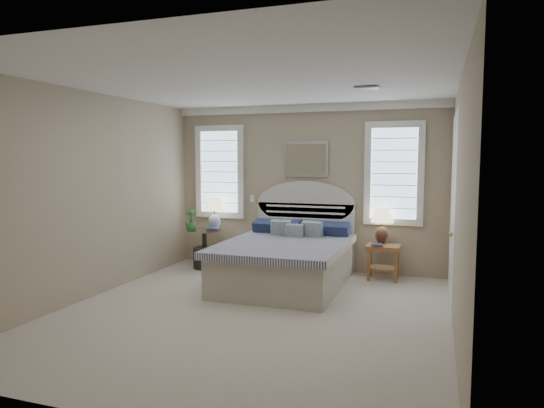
{
  "coord_description": "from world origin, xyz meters",
  "views": [
    {
      "loc": [
        2.05,
        -5.21,
        1.83
      ],
      "look_at": [
        -0.08,
        1.0,
        1.21
      ],
      "focal_mm": 32.0,
      "sensor_mm": 36.0,
      "label": 1
    }
  ],
  "objects_px": {
    "nightstand_right": "(383,255)",
    "lamp_right": "(382,221)",
    "bed": "(288,258)",
    "side_table_left": "(205,244)",
    "floor_pot": "(205,258)",
    "lamp_left": "(214,209)"
  },
  "relations": [
    {
      "from": "bed",
      "to": "lamp_left",
      "type": "xyz_separation_m",
      "value": [
        -1.54,
        0.75,
        0.59
      ]
    },
    {
      "from": "nightstand_right",
      "to": "lamp_left",
      "type": "height_order",
      "value": "lamp_left"
    },
    {
      "from": "side_table_left",
      "to": "lamp_right",
      "type": "height_order",
      "value": "lamp_right"
    },
    {
      "from": "bed",
      "to": "lamp_left",
      "type": "distance_m",
      "value": 1.81
    },
    {
      "from": "bed",
      "to": "lamp_right",
      "type": "bearing_deg",
      "value": 33.85
    },
    {
      "from": "floor_pot",
      "to": "lamp_right",
      "type": "height_order",
      "value": "lamp_right"
    },
    {
      "from": "side_table_left",
      "to": "floor_pot",
      "type": "xyz_separation_m",
      "value": [
        0.04,
        -0.08,
        -0.21
      ]
    },
    {
      "from": "lamp_left",
      "to": "lamp_right",
      "type": "xyz_separation_m",
      "value": [
        2.79,
        0.09,
        -0.1
      ]
    },
    {
      "from": "bed",
      "to": "side_table_left",
      "type": "distance_m",
      "value": 1.75
    },
    {
      "from": "nightstand_right",
      "to": "lamp_right",
      "type": "bearing_deg",
      "value": 106.5
    },
    {
      "from": "bed",
      "to": "lamp_right",
      "type": "relative_size",
      "value": 4.0
    },
    {
      "from": "side_table_left",
      "to": "lamp_right",
      "type": "bearing_deg",
      "value": 4.92
    },
    {
      "from": "lamp_right",
      "to": "lamp_left",
      "type": "bearing_deg",
      "value": -178.07
    },
    {
      "from": "side_table_left",
      "to": "floor_pot",
      "type": "relative_size",
      "value": 1.65
    },
    {
      "from": "side_table_left",
      "to": "nightstand_right",
      "type": "distance_m",
      "value": 2.95
    },
    {
      "from": "bed",
      "to": "floor_pot",
      "type": "xyz_separation_m",
      "value": [
        -1.61,
        0.51,
        -0.21
      ]
    },
    {
      "from": "nightstand_right",
      "to": "lamp_right",
      "type": "height_order",
      "value": "lamp_right"
    },
    {
      "from": "nightstand_right",
      "to": "floor_pot",
      "type": "relative_size",
      "value": 1.39
    },
    {
      "from": "floor_pot",
      "to": "lamp_left",
      "type": "distance_m",
      "value": 0.84
    },
    {
      "from": "bed",
      "to": "nightstand_right",
      "type": "distance_m",
      "value": 1.47
    },
    {
      "from": "side_table_left",
      "to": "nightstand_right",
      "type": "relative_size",
      "value": 1.19
    },
    {
      "from": "nightstand_right",
      "to": "floor_pot",
      "type": "xyz_separation_m",
      "value": [
        -2.91,
        -0.18,
        -0.21
      ]
    }
  ]
}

